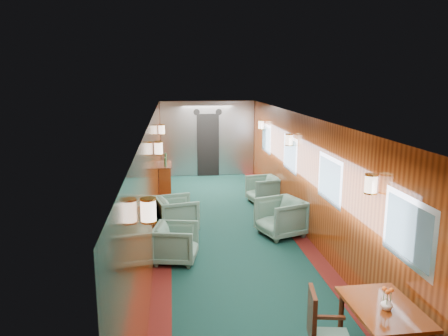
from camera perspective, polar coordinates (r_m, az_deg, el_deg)
name	(u,v)px	position (r m, az deg, el deg)	size (l,w,h in m)	color
room	(234,160)	(8.12, 1.31, 1.08)	(12.00, 12.10, 2.40)	#0C2D27
bulkhead	(208,139)	(14.00, -2.13, 3.81)	(2.98, 0.17, 2.39)	#A3A5AA
windows_right	(307,165)	(8.73, 10.79, 0.40)	(0.02, 8.60, 0.80)	silver
wall_sconces	(230,147)	(8.65, 0.79, 2.80)	(2.97, 7.97, 0.25)	beige
dining_table	(383,317)	(5.23, 20.07, -17.78)	(0.72, 1.02, 0.76)	#692B0E
side_chair	(322,330)	(5.03, 12.71, -19.99)	(0.50, 0.52, 0.98)	#1D433C
credenza	(165,181)	(11.58, -7.67, -1.65)	(0.32, 1.01, 1.18)	#692B0E
flower_vase	(387,304)	(5.09, 20.47, -16.28)	(0.13, 0.13, 0.13)	white
armchair_left_near	(176,243)	(7.70, -6.30, -9.73)	(0.70, 0.73, 0.66)	#1D433C
armchair_left_far	(177,214)	(9.13, -6.16, -6.00)	(0.77, 0.80, 0.72)	#1D433C
armchair_right_near	(281,217)	(8.89, 7.42, -6.42)	(0.81, 0.83, 0.76)	#1D433C
armchair_right_far	(263,190)	(11.11, 5.14, -2.84)	(0.72, 0.74, 0.68)	#1D433C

